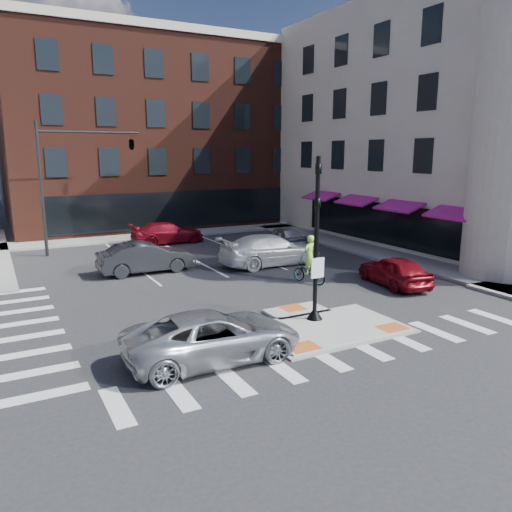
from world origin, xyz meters
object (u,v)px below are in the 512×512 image
cyclist (309,267)px  silver_suv (213,336)px  bg_car_dark (146,257)px  bg_car_silver (284,236)px  red_sedan (394,271)px  bg_car_red (168,233)px  white_pickup (271,250)px

cyclist → silver_suv: bearing=21.3°
bg_car_dark → bg_car_silver: (10.22, 2.86, -0.12)m
bg_car_dark → bg_car_silver: size_ratio=1.21×
red_sedan → bg_car_red: (-5.92, 15.83, 0.01)m
bg_car_dark → cyclist: (6.35, -5.79, -0.02)m
white_pickup → bg_car_dark: bearing=76.5°
cyclist → bg_car_dark: bearing=-60.0°
silver_suv → white_pickup: bearing=-36.7°
cyclist → bg_car_silver: bearing=-131.7°
red_sedan → white_pickup: 7.20m
red_sedan → cyclist: size_ratio=1.80×
red_sedan → white_pickup: (-2.97, 6.56, 0.14)m
bg_car_dark → bg_car_silver: bg_car_dark is taller
silver_suv → red_sedan: silver_suv is taller
bg_car_silver → cyclist: (-3.87, -8.65, 0.10)m
silver_suv → white_pickup: white_pickup is taller
white_pickup → bg_car_red: 9.72m
silver_suv → white_pickup: 13.19m
bg_car_red → bg_car_silver: bearing=-127.2°
white_pickup → red_sedan: bearing=-156.2°
silver_suv → bg_car_dark: 12.08m
white_pickup → silver_suv: bearing=142.0°
bg_car_silver → bg_car_red: bearing=-33.2°
bg_car_dark → white_pickup: bearing=-102.7°
white_pickup → bg_car_silver: size_ratio=1.46×
silver_suv → cyclist: 9.89m
white_pickup → bg_car_dark: white_pickup is taller
white_pickup → bg_car_red: bearing=17.1°
silver_suv → bg_car_silver: silver_suv is taller
bg_car_dark → cyclist: cyclist is taller
red_sedan → bg_car_dark: bg_car_dark is taller
bg_car_dark → bg_car_red: 8.59m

